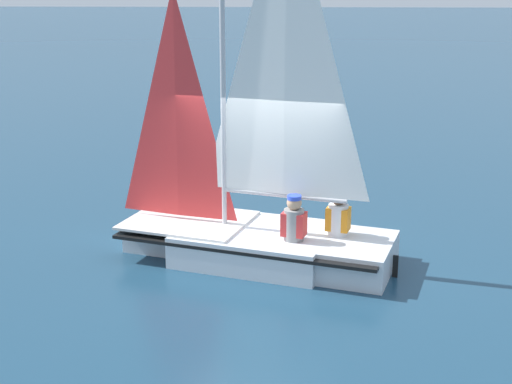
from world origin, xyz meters
The scene contains 4 objects.
ground_plane centered at (0.00, 0.00, 0.00)m, with size 260.00×260.00×0.00m, color navy.
sailboat_main centered at (0.02, -0.01, 0.72)m, with size 4.41×2.73×5.68m.
sailor_helm centered at (0.59, -0.42, 0.63)m, with size 0.40×0.37×1.16m.
sailor_crew centered at (1.24, -0.14, 0.63)m, with size 0.40×0.37×1.16m.
Camera 1 is at (0.71, -10.33, 4.10)m, focal length 50.00 mm.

